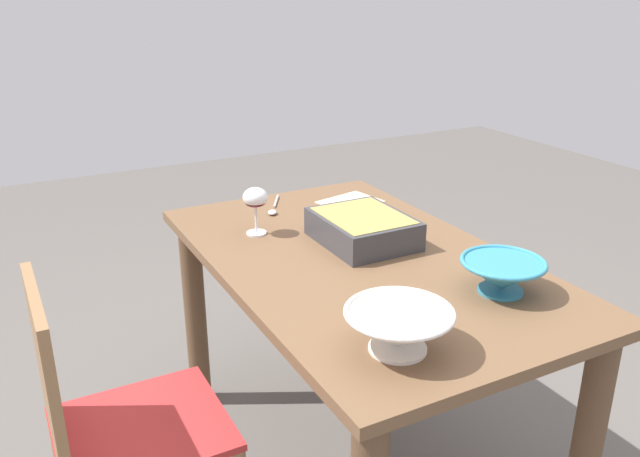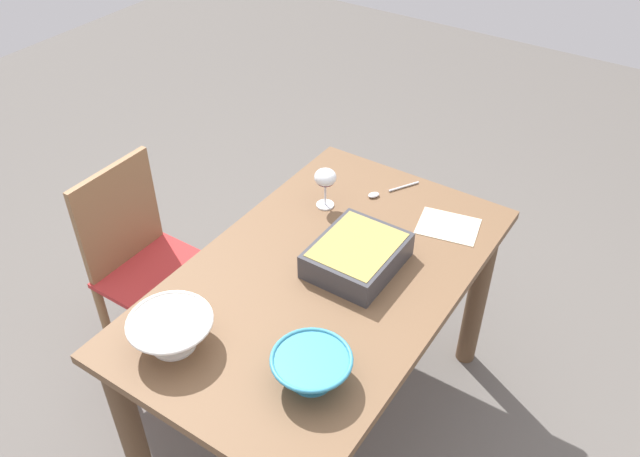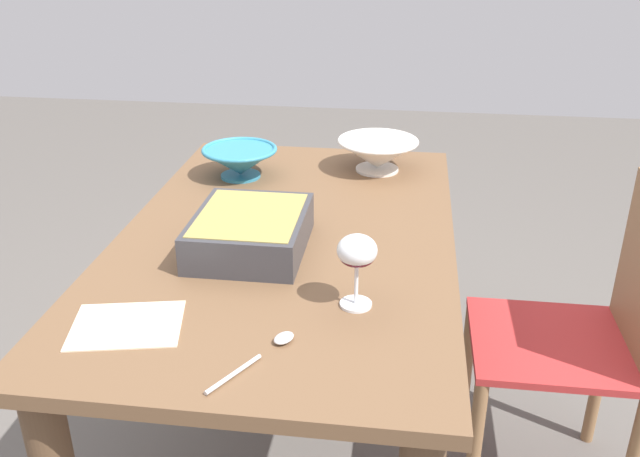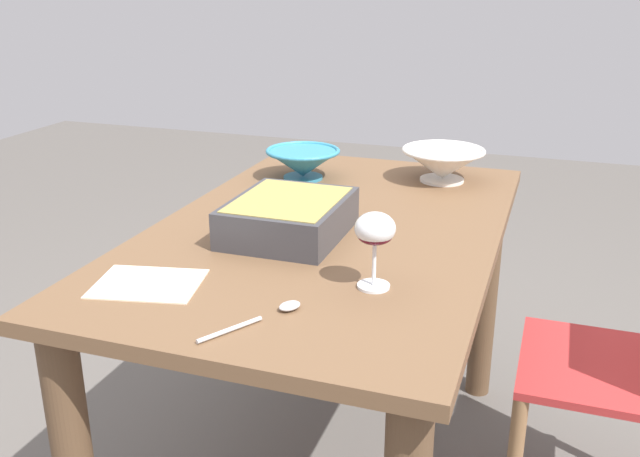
% 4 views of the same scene
% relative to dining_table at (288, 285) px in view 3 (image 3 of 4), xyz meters
% --- Properties ---
extents(dining_table, '(1.34, 0.81, 0.76)m').
position_rel_dining_table_xyz_m(dining_table, '(0.00, 0.00, 0.00)').
color(dining_table, brown).
rests_on(dining_table, ground_plane).
extents(chair, '(0.39, 0.42, 0.88)m').
position_rel_dining_table_xyz_m(chair, '(0.07, -0.76, -0.13)').
color(chair, '#B22D2D').
rests_on(chair, ground_plane).
extents(wine_glass, '(0.08, 0.08, 0.15)m').
position_rel_dining_table_xyz_m(wine_glass, '(-0.31, -0.20, 0.26)').
color(wine_glass, white).
rests_on(wine_glass, dining_table).
extents(casserole_dish, '(0.31, 0.25, 0.09)m').
position_rel_dining_table_xyz_m(casserole_dish, '(-0.10, 0.07, 0.20)').
color(casserole_dish, '#38383D').
rests_on(casserole_dish, dining_table).
extents(mixing_bowl, '(0.24, 0.24, 0.10)m').
position_rel_dining_table_xyz_m(mixing_bowl, '(0.48, -0.19, 0.20)').
color(mixing_bowl, white).
rests_on(mixing_bowl, dining_table).
extents(small_bowl, '(0.22, 0.22, 0.09)m').
position_rel_dining_table_xyz_m(small_bowl, '(0.37, 0.20, 0.20)').
color(small_bowl, teal).
rests_on(small_bowl, dining_table).
extents(serving_spoon, '(0.20, 0.13, 0.01)m').
position_rel_dining_table_xyz_m(serving_spoon, '(-0.49, -0.06, 0.15)').
color(serving_spoon, silver).
rests_on(serving_spoon, dining_table).
extents(napkin, '(0.20, 0.23, 0.00)m').
position_rel_dining_table_xyz_m(napkin, '(-0.45, 0.23, 0.15)').
color(napkin, beige).
rests_on(napkin, dining_table).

